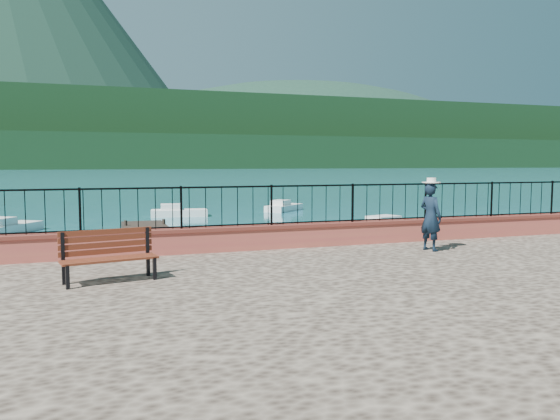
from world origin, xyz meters
TOP-DOWN VIEW (x-y plane):
  - ground at (0.00, 0.00)m, footprint 2000.00×2000.00m
  - parapet at (0.00, 3.70)m, footprint 28.00×0.46m
  - railing at (0.00, 3.70)m, footprint 27.00×0.05m
  - dock at (-2.00, 12.00)m, footprint 2.00×16.00m
  - far_forest at (0.00, 300.00)m, footprint 900.00×60.00m
  - foothills at (0.00, 360.00)m, footprint 900.00×120.00m
  - companion_hill at (220.00, 560.00)m, footprint 448.00×384.00m
  - park_bench at (-4.20, 1.07)m, footprint 1.71×0.84m
  - person at (3.18, 2.12)m, footprint 0.53×0.67m
  - hat at (3.18, 2.12)m, footprint 0.44×0.44m
  - boat_0 at (-3.67, 8.02)m, footprint 3.84×2.97m
  - boat_1 at (3.43, 10.35)m, footprint 3.74×1.45m
  - boat_2 at (9.33, 14.08)m, footprint 4.40×2.48m
  - boat_3 at (-8.17, 19.36)m, footprint 2.96×3.63m
  - boat_4 at (0.70, 24.71)m, footprint 3.53×1.75m
  - boat_5 at (8.10, 26.21)m, footprint 3.34×3.24m

SIDE VIEW (x-z plane):
  - ground at x=0.00m, z-range 0.00..0.00m
  - companion_hill at x=220.00m, z-range -90.00..90.00m
  - dock at x=-2.00m, z-range 0.00..0.30m
  - boat_0 at x=-3.67m, z-range 0.00..0.80m
  - boat_1 at x=3.43m, z-range 0.00..0.80m
  - boat_2 at x=9.33m, z-range 0.00..0.80m
  - boat_3 at x=-8.17m, z-range 0.00..0.80m
  - boat_4 at x=0.70m, z-range 0.00..0.80m
  - boat_5 at x=8.10m, z-range 0.00..0.80m
  - park_bench at x=-4.20m, z-range 1.02..1.93m
  - parapet at x=0.00m, z-range 1.20..1.78m
  - person at x=3.18m, z-range 1.20..2.83m
  - railing at x=0.00m, z-range 1.78..2.73m
  - hat at x=3.18m, z-range 2.83..2.95m
  - far_forest at x=0.00m, z-range 0.00..18.00m
  - foothills at x=0.00m, z-range 0.00..44.00m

